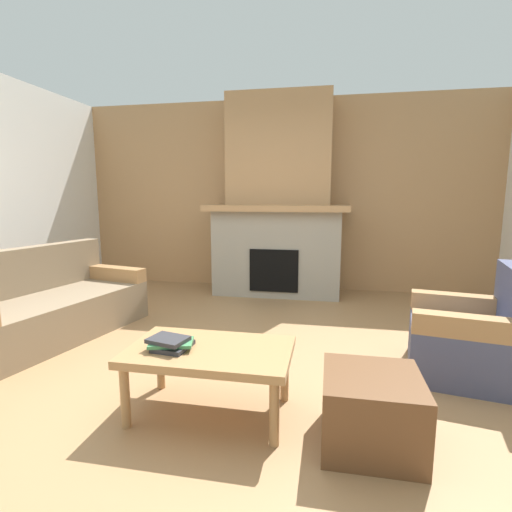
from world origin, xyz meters
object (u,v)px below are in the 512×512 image
at_px(coffee_table, 209,356).
at_px(armchair, 471,338).
at_px(couch, 47,308).
at_px(fireplace, 278,209).
at_px(ottoman, 371,410).

bearing_deg(coffee_table, armchair, 25.93).
bearing_deg(couch, fireplace, 47.61).
relative_size(fireplace, armchair, 3.05).
height_order(couch, ottoman, couch).
xyz_separation_m(fireplace, couch, (-1.96, -2.14, -0.88)).
height_order(fireplace, couch, fireplace).
distance_m(couch, ottoman, 3.11).
relative_size(couch, armchair, 2.18).
bearing_deg(armchair, ottoman, -129.52).
relative_size(fireplace, ottoman, 5.19).
height_order(armchair, ottoman, armchair).
distance_m(couch, armchair, 3.73).
bearing_deg(coffee_table, fireplace, 89.93).
bearing_deg(fireplace, couch, -132.39).
relative_size(couch, coffee_table, 1.94).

